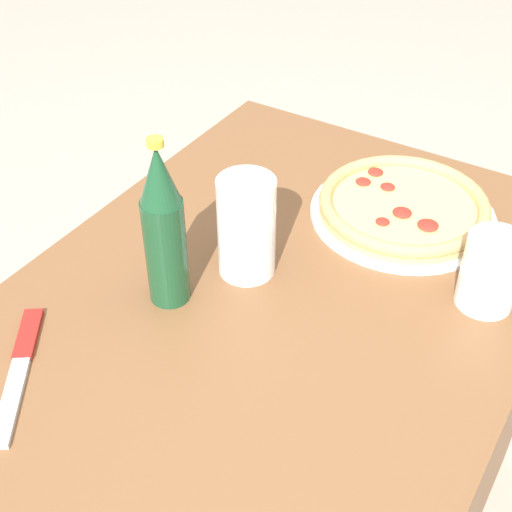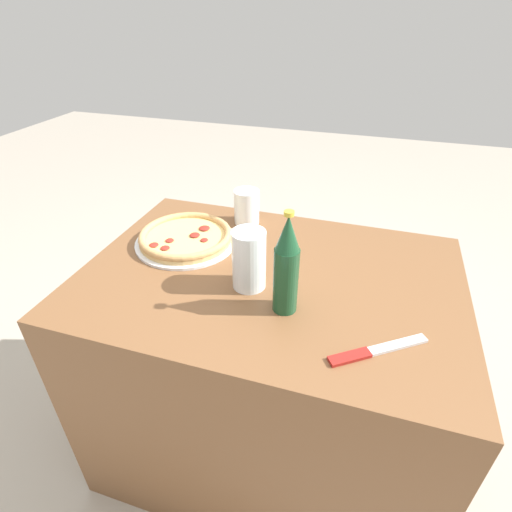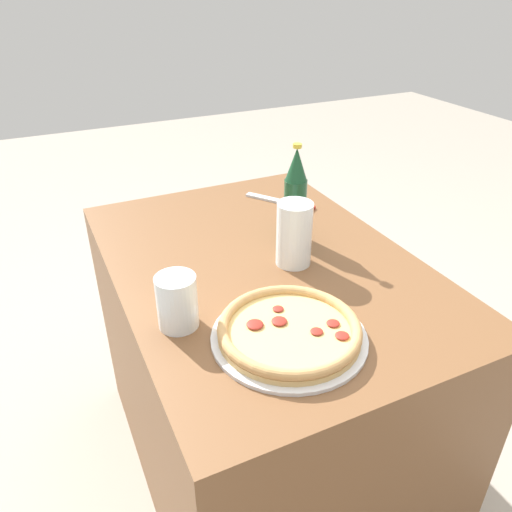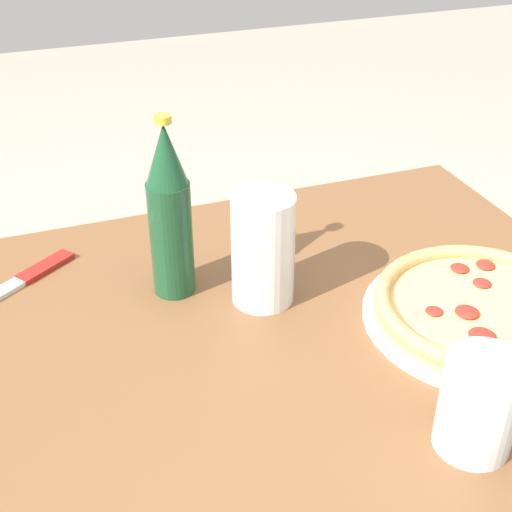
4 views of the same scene
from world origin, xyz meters
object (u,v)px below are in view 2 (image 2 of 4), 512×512
object	(u,v)px
glass_orange_juice	(247,208)
knife	(374,351)
beer_bottle	(286,266)
pizza_margherita	(186,237)
glass_lemonade	(249,261)

from	to	relation	value
glass_orange_juice	knife	world-z (taller)	glass_orange_juice
glass_orange_juice	beer_bottle	world-z (taller)	beer_bottle
beer_bottle	pizza_margherita	bearing A→B (deg)	149.80
glass_lemonade	pizza_margherita	bearing A→B (deg)	149.56
glass_orange_juice	glass_lemonade	world-z (taller)	glass_lemonade
beer_bottle	glass_lemonade	bearing A→B (deg)	150.35
beer_bottle	glass_orange_juice	bearing A→B (deg)	120.04
glass_lemonade	beer_bottle	size ratio (longest dim) A/B	0.61
knife	pizza_margherita	bearing A→B (deg)	153.11
pizza_margherita	glass_lemonade	world-z (taller)	glass_lemonade
pizza_margherita	glass_lemonade	bearing A→B (deg)	-30.44
knife	glass_lemonade	bearing A→B (deg)	156.01
glass_orange_juice	knife	bearing A→B (deg)	-46.99
glass_lemonade	glass_orange_juice	bearing A→B (deg)	109.51
glass_lemonade	beer_bottle	world-z (taller)	beer_bottle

